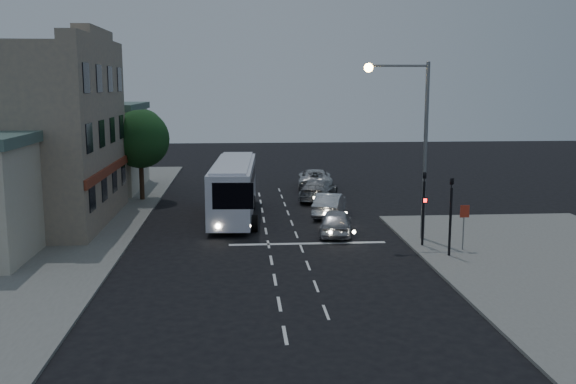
{
  "coord_description": "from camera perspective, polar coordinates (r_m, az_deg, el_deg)",
  "views": [
    {
      "loc": [
        -1.38,
        -29.58,
        7.97
      ],
      "look_at": [
        1.21,
        4.87,
        2.2
      ],
      "focal_mm": 40.0,
      "sensor_mm": 36.0,
      "label": 1
    }
  ],
  "objects": [
    {
      "name": "ground",
      "position": [
        30.66,
        -1.59,
        -5.59
      ],
      "size": [
        120.0,
        120.0,
        0.0
      ],
      "primitive_type": "plane",
      "color": "black"
    },
    {
      "name": "road_markings",
      "position": [
        33.94,
        0.32,
        -4.09
      ],
      "size": [
        8.0,
        30.55,
        0.01
      ],
      "color": "silver",
      "rests_on": "ground"
    },
    {
      "name": "traffic_signal_side",
      "position": [
        30.49,
        14.28,
        -1.3
      ],
      "size": [
        0.18,
        0.15,
        4.1
      ],
      "color": "black",
      "rests_on": "sidewalk_near"
    },
    {
      "name": "tour_bus",
      "position": [
        38.94,
        -4.84,
        0.43
      ],
      "size": [
        2.9,
        11.32,
        3.45
      ],
      "rotation": [
        0.0,
        0.0,
        -0.05
      ],
      "color": "white",
      "rests_on": "ground"
    },
    {
      "name": "sidewalk_far",
      "position": [
        40.12,
        -21.07,
        -2.53
      ],
      "size": [
        12.0,
        50.0,
        0.12
      ],
      "primitive_type": "cube",
      "color": "slate",
      "rests_on": "ground"
    },
    {
      "name": "car_suv",
      "position": [
        34.54,
        4.28,
        -2.69
      ],
      "size": [
        2.36,
        4.35,
        1.4
      ],
      "primitive_type": "imported",
      "rotation": [
        0.0,
        0.0,
        2.96
      ],
      "color": "#B1B1B5",
      "rests_on": "ground"
    },
    {
      "name": "main_building",
      "position": [
        39.73,
        -22.83,
        4.69
      ],
      "size": [
        10.12,
        12.0,
        11.0
      ],
      "color": "gray",
      "rests_on": "sidewalk_far"
    },
    {
      "name": "traffic_signal_main",
      "position": [
        32.14,
        11.99,
        -0.67
      ],
      "size": [
        0.25,
        0.35,
        4.1
      ],
      "color": "black",
      "rests_on": "sidewalk_near"
    },
    {
      "name": "streetlight",
      "position": [
        33.03,
        11.07,
        5.42
      ],
      "size": [
        3.32,
        0.44,
        9.0
      ],
      "color": "slate",
      "rests_on": "sidewalk_near"
    },
    {
      "name": "low_building_north",
      "position": [
        51.24,
        -18.01,
        3.89
      ],
      "size": [
        9.4,
        9.4,
        6.5
      ],
      "color": "beige",
      "rests_on": "sidewalk_far"
    },
    {
      "name": "car_sedan_c",
      "position": [
        49.89,
        2.42,
        1.18
      ],
      "size": [
        3.05,
        5.75,
        1.54
      ],
      "primitive_type": "imported",
      "rotation": [
        0.0,
        0.0,
        3.05
      ],
      "color": "#B7B7B7",
      "rests_on": "ground"
    },
    {
      "name": "car_sedan_a",
      "position": [
        39.45,
        3.73,
        -1.12
      ],
      "size": [
        2.71,
        4.64,
        1.44
      ],
      "primitive_type": "imported",
      "rotation": [
        0.0,
        0.0,
        2.86
      ],
      "color": "silver",
      "rests_on": "ground"
    },
    {
      "name": "car_sedan_b",
      "position": [
        44.89,
        2.73,
        0.21
      ],
      "size": [
        3.56,
        5.52,
        1.49
      ],
      "primitive_type": "imported",
      "rotation": [
        0.0,
        0.0,
        2.83
      ],
      "color": "gray",
      "rests_on": "ground"
    },
    {
      "name": "regulatory_sign",
      "position": [
        31.87,
        15.38,
        -2.4
      ],
      "size": [
        0.45,
        0.12,
        2.2
      ],
      "color": "slate",
      "rests_on": "sidewalk_near"
    },
    {
      "name": "street_tree",
      "position": [
        45.25,
        -13.02,
        4.84
      ],
      "size": [
        4.0,
        4.0,
        6.2
      ],
      "color": "black",
      "rests_on": "sidewalk_far"
    }
  ]
}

